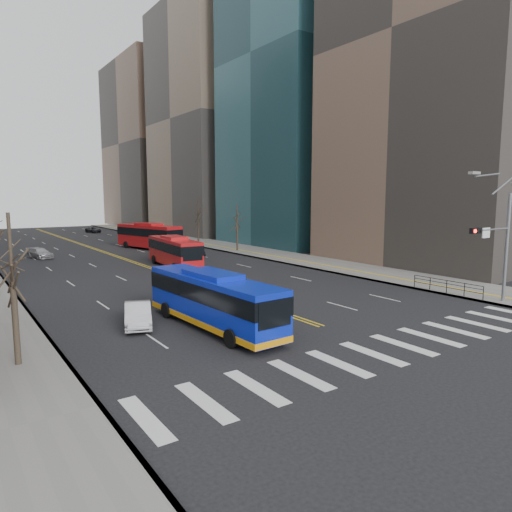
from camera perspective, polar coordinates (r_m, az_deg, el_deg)
ground at (r=24.83m, az=16.19°, el=-11.12°), size 220.00×220.00×0.00m
sidewalk_right at (r=70.13m, az=-3.50°, el=1.16°), size 7.00×130.00×0.15m
crosswalk at (r=24.83m, az=16.19°, el=-11.11°), size 26.70×4.00×0.01m
centerline at (r=72.56m, az=-19.62°, el=0.89°), size 0.55×100.00×0.01m
office_towers at (r=86.80m, az=-22.69°, el=17.64°), size 83.00×134.00×58.00m
signal_mast at (r=36.37m, az=27.89°, el=1.98°), size 5.37×0.37×9.39m
pedestrian_railing at (r=39.34m, az=22.73°, el=-3.31°), size 0.06×6.06×1.02m
street_trees at (r=50.65m, az=-21.71°, el=3.65°), size 35.20×47.20×7.60m
blue_bus at (r=27.26m, az=-5.46°, el=-5.30°), size 3.11×11.70×3.39m
red_bus_near at (r=51.08m, az=-10.19°, el=0.77°), size 3.40×11.01×3.45m
red_bus_far at (r=69.35m, az=-13.25°, el=2.62°), size 5.80×12.57×3.86m
car_white at (r=28.58m, az=-14.55°, el=-7.10°), size 2.84×4.59×1.43m
car_dark_mid at (r=59.88m, az=-8.07°, el=0.70°), size 2.20×4.78×1.59m
car_silver at (r=63.69m, az=-25.40°, el=0.32°), size 2.96×4.77×1.29m
car_dark_far at (r=104.12m, az=-19.67°, el=3.10°), size 2.73×4.63×1.21m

